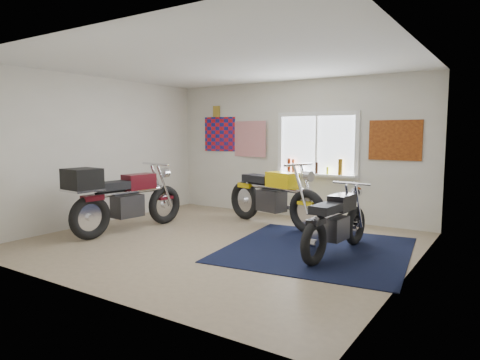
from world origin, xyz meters
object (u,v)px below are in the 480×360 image
Objects in this scene: navy_rug at (317,249)px; black_chrome_bike at (336,224)px; maroon_tourer at (121,198)px; yellow_triumph at (273,197)px.

black_chrome_bike reaches higher than navy_rug.
yellow_triumph is at bearing -38.59° from maroon_tourer.
black_chrome_bike is (0.30, -0.07, 0.42)m from navy_rug.
navy_rug is at bearing 81.92° from black_chrome_bike.
maroon_tourer reaches higher than navy_rug.
yellow_triumph is 1.21× the size of black_chrome_bike.
navy_rug is 0.52m from black_chrome_bike.
yellow_triumph is (-1.33, 1.10, 0.51)m from navy_rug.
yellow_triumph is at bearing 58.81° from black_chrome_bike.
maroon_tourer is (-3.18, -0.82, 0.59)m from navy_rug.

